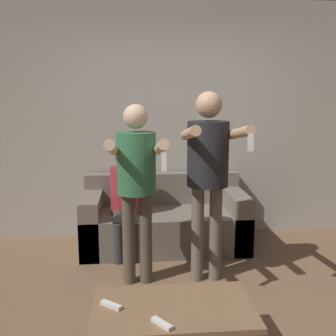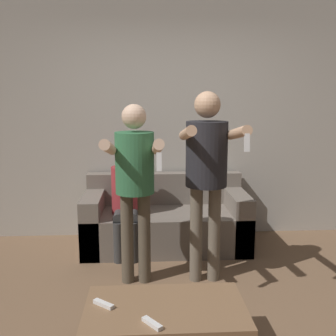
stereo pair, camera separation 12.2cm
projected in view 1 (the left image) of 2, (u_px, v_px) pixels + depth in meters
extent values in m
plane|color=brown|center=(197.00, 325.00, 2.85)|extent=(14.00, 14.00, 0.00)
cube|color=#B7B2A8|center=(171.00, 121.00, 4.55)|extent=(6.40, 0.06, 2.70)
cube|color=slate|center=(165.00, 229.00, 4.29)|extent=(1.76, 0.79, 0.41)
cube|color=slate|center=(162.00, 188.00, 4.53)|extent=(1.76, 0.16, 0.36)
cube|color=slate|center=(92.00, 222.00, 4.20)|extent=(0.20, 0.79, 0.61)
cube|color=slate|center=(235.00, 218.00, 4.34)|extent=(0.20, 0.79, 0.61)
cylinder|color=brown|center=(129.00, 238.00, 3.43)|extent=(0.11, 0.11, 0.82)
cylinder|color=brown|center=(146.00, 238.00, 3.45)|extent=(0.11, 0.11, 0.82)
cylinder|color=#337047|center=(136.00, 163.00, 3.32)|extent=(0.33, 0.33, 0.52)
sphere|color=beige|center=(136.00, 117.00, 3.25)|extent=(0.21, 0.21, 0.21)
cylinder|color=beige|center=(112.00, 148.00, 2.97)|extent=(0.08, 0.64, 0.20)
cylinder|color=beige|center=(161.00, 147.00, 3.00)|extent=(0.08, 0.64, 0.20)
cube|color=white|center=(164.00, 162.00, 2.71)|extent=(0.04, 0.05, 0.13)
cylinder|color=#6B6051|center=(197.00, 233.00, 3.48)|extent=(0.11, 0.11, 0.87)
cylinder|color=#6B6051|center=(215.00, 233.00, 3.50)|extent=(0.11, 0.11, 0.87)
cylinder|color=#232328|center=(208.00, 154.00, 3.36)|extent=(0.36, 0.36, 0.56)
sphere|color=tan|center=(209.00, 105.00, 3.29)|extent=(0.22, 0.22, 0.22)
cylinder|color=tan|center=(190.00, 133.00, 3.03)|extent=(0.08, 0.57, 0.17)
cylinder|color=tan|center=(240.00, 133.00, 3.07)|extent=(0.08, 0.57, 0.17)
cube|color=white|center=(251.00, 142.00, 2.80)|extent=(0.04, 0.05, 0.13)
cylinder|color=#383838|center=(119.00, 243.00, 3.88)|extent=(0.11, 0.11, 0.41)
cylinder|color=#383838|center=(133.00, 242.00, 3.89)|extent=(0.11, 0.11, 0.41)
cylinder|color=#383838|center=(119.00, 216.00, 3.99)|extent=(0.11, 0.32, 0.11)
cylinder|color=#383838|center=(133.00, 215.00, 4.01)|extent=(0.11, 0.32, 0.11)
cylinder|color=#9E2D33|center=(125.00, 190.00, 4.12)|extent=(0.31, 0.31, 0.50)
sphere|color=brown|center=(125.00, 155.00, 4.05)|extent=(0.21, 0.21, 0.21)
cube|color=#846042|center=(173.00, 309.00, 2.42)|extent=(1.00, 0.58, 0.04)
cylinder|color=#846042|center=(102.00, 317.00, 2.66)|extent=(0.04, 0.04, 0.32)
cylinder|color=#846042|center=(235.00, 310.00, 2.74)|extent=(0.04, 0.04, 0.32)
cube|color=white|center=(162.00, 324.00, 2.21)|extent=(0.12, 0.14, 0.02)
cube|color=white|center=(111.00, 305.00, 2.41)|extent=(0.14, 0.12, 0.02)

